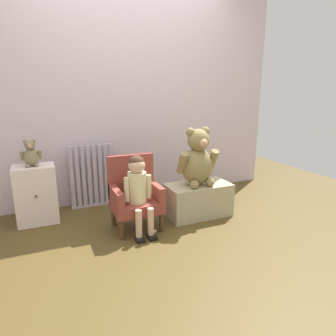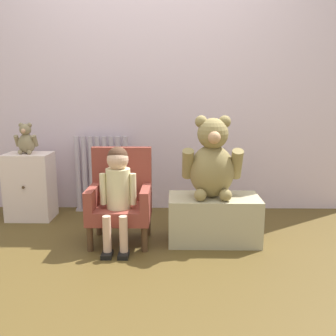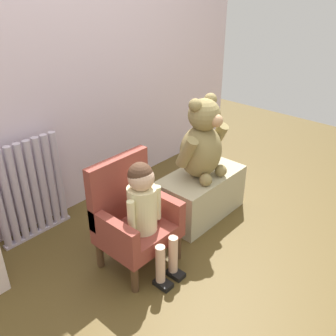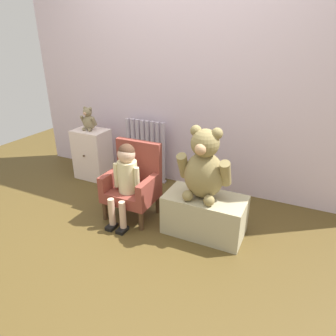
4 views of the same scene
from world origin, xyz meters
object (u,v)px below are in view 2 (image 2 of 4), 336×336
low_bench (214,219)px  large_teddy_bear (212,162)px  radiator (102,174)px  child_figure (118,183)px  child_armchair (121,198)px  small_dresser (30,186)px  small_teddy_bear (26,140)px

low_bench → large_teddy_bear: large_teddy_bear is taller
radiator → child_figure: child_figure is taller
child_armchair → child_figure: (0.00, -0.11, 0.14)m
child_armchair → low_bench: (0.68, -0.00, -0.15)m
small_dresser → low_bench: bearing=-17.6°
radiator → child_figure: (0.27, -0.81, 0.12)m
small_dresser → child_armchair: (0.85, -0.48, 0.04)m
radiator → child_armchair: radiator is taller
low_bench → large_teddy_bear: 0.42m
child_figure → low_bench: size_ratio=1.09×
child_figure → large_teddy_bear: bearing=8.7°
low_bench → radiator: bearing=143.6°
radiator → small_teddy_bear: 0.71m
low_bench → child_figure: bearing=-170.9°
child_armchair → small_dresser: bearing=150.3°
small_dresser → small_teddy_bear: bearing=175.5°
low_bench → small_teddy_bear: bearing=162.4°
small_dresser → small_teddy_bear: size_ratio=2.20×
child_armchair → large_teddy_bear: (0.66, -0.01, 0.27)m
child_figure → large_teddy_bear: large_teddy_bear is taller
child_armchair → child_figure: size_ratio=0.96×
small_dresser → child_figure: 1.05m
child_armchair → small_teddy_bear: (-0.85, 0.48, 0.36)m
small_dresser → large_teddy_bear: (1.50, -0.49, 0.31)m
small_dresser → low_bench: size_ratio=0.87×
small_teddy_bear → child_figure: bearing=-34.8°
child_armchair → child_figure: 0.18m
small_dresser → child_armchair: bearing=-29.7°
radiator → small_dresser: radiator is taller
small_dresser → child_armchair: size_ratio=0.84×
small_dresser → child_figure: bearing=-35.0°
large_teddy_bear → low_bench: bearing=20.2°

